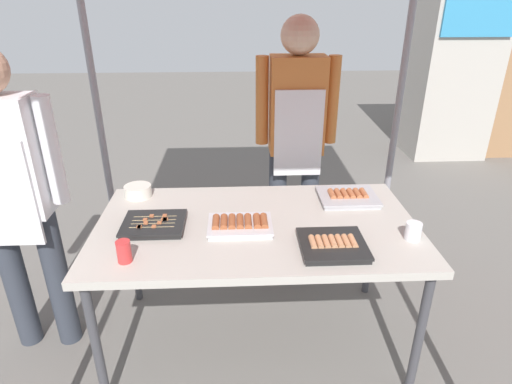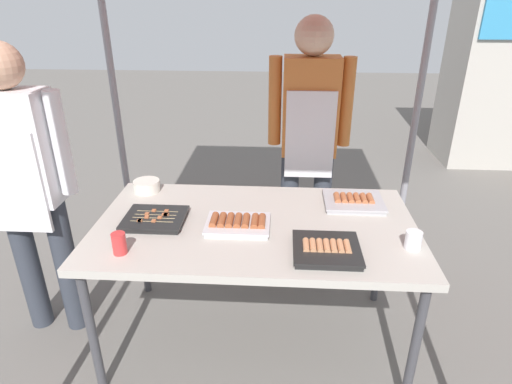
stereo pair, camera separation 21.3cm
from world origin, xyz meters
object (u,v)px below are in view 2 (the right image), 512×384
vendor_woman (309,130)px  neighbor_stall_right (491,74)px  customer_nearby (25,176)px  tray_spring_rolls (353,201)px  stall_table (255,232)px  condiment_bowl (147,186)px  tray_pork_links (326,249)px  drink_cup_by_wok (119,243)px  tray_meat_skewers (155,219)px  tray_grilled_sausages (238,224)px  drink_cup_near_edge (413,240)px

vendor_woman → neighbor_stall_right: size_ratio=0.87×
customer_nearby → tray_spring_rolls: bearing=6.5°
stall_table → condiment_bowl: condiment_bowl is taller
tray_spring_rolls → condiment_bowl: size_ratio=2.10×
stall_table → neighbor_stall_right: neighbor_stall_right is taller
stall_table → neighbor_stall_right: (2.39, 3.08, 0.28)m
tray_pork_links → drink_cup_by_wok: 0.91m
tray_meat_skewers → tray_pork_links: bearing=-15.5°
drink_cup_by_wok → customer_nearby: size_ratio=0.06×
tray_pork_links → drink_cup_by_wok: bearing=-176.4°
tray_meat_skewers → condiment_bowl: size_ratio=2.00×
drink_cup_by_wok → neighbor_stall_right: neighbor_stall_right is taller
tray_grilled_sausages → drink_cup_near_edge: size_ratio=3.69×
neighbor_stall_right → drink_cup_near_edge: bearing=-117.1°
tray_pork_links → neighbor_stall_right: bearing=58.2°
tray_grilled_sausages → customer_nearby: size_ratio=0.19×
tray_grilled_sausages → tray_meat_skewers: bearing=175.2°
drink_cup_near_edge → drink_cup_by_wok: drink_cup_by_wok is taller
tray_grilled_sausages → customer_nearby: customer_nearby is taller
stall_table → condiment_bowl: size_ratio=10.64×
stall_table → tray_spring_rolls: bearing=24.9°
tray_spring_rolls → neighbor_stall_right: (1.87, 2.84, 0.21)m
condiment_bowl → customer_nearby: 0.62m
tray_pork_links → tray_grilled_sausages: bearing=154.6°
drink_cup_by_wok → customer_nearby: bearing=149.1°
tray_meat_skewers → vendor_woman: (0.80, 0.78, 0.24)m
condiment_bowl → drink_cup_near_edge: 1.47m
tray_pork_links → vendor_woman: 1.04m
drink_cup_near_edge → neighbor_stall_right: 3.67m
tray_pork_links → drink_cup_by_wok: drink_cup_by_wok is taller
tray_grilled_sausages → drink_cup_by_wok: size_ratio=3.15×
stall_table → drink_cup_near_edge: (0.72, -0.18, 0.09)m
stall_table → tray_grilled_sausages: tray_grilled_sausages is taller
tray_spring_rolls → neighbor_stall_right: size_ratio=0.16×
drink_cup_near_edge → tray_grilled_sausages: bearing=170.6°
tray_meat_skewers → drink_cup_near_edge: drink_cup_near_edge is taller
tray_pork_links → condiment_bowl: condiment_bowl is taller
tray_grilled_sausages → drink_cup_near_edge: bearing=-9.4°
tray_spring_rolls → vendor_woman: bearing=113.2°
neighbor_stall_right → tray_pork_links: bearing=-121.8°
tray_pork_links → condiment_bowl: size_ratio=1.97×
tray_grilled_sausages → tray_pork_links: bearing=-25.4°
tray_meat_skewers → drink_cup_near_edge: bearing=-7.8°
drink_cup_by_wok → vendor_woman: 1.40m
drink_cup_near_edge → vendor_woman: (-0.43, 0.95, 0.21)m
tray_spring_rolls → vendor_woman: 0.62m
tray_meat_skewers → neighbor_stall_right: size_ratio=0.15×
tray_grilled_sausages → tray_spring_rolls: bearing=25.9°
condiment_bowl → drink_cup_near_edge: bearing=-21.1°
tray_grilled_sausages → vendor_woman: size_ratio=0.19×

